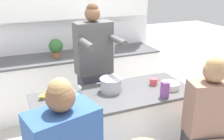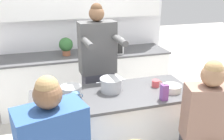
% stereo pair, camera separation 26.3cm
% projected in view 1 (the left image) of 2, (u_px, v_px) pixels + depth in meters
% --- Properties ---
extents(wall_back, '(2.98, 0.22, 2.70)m').
position_uv_depth(wall_back, '(69.00, 12.00, 4.09)').
color(wall_back, white).
rests_on(wall_back, ground_plane).
extents(back_counter, '(2.78, 0.66, 0.91)m').
position_uv_depth(back_counter, '(77.00, 80.00, 4.20)').
color(back_counter, white).
rests_on(back_counter, ground_plane).
extents(kitchen_island, '(1.74, 0.70, 0.91)m').
position_uv_depth(kitchen_island, '(114.00, 130.00, 2.82)').
color(kitchen_island, black).
rests_on(kitchen_island, ground_plane).
extents(person_cooking, '(0.46, 0.58, 1.81)m').
position_uv_depth(person_cooking, '(94.00, 79.00, 3.11)').
color(person_cooking, '#383842').
rests_on(person_cooking, ground_plane).
extents(person_seated_near, '(0.45, 0.35, 1.44)m').
position_uv_depth(person_seated_near, '(205.00, 133.00, 2.42)').
color(person_seated_near, '#333338').
rests_on(person_seated_near, ground_plane).
extents(cooking_pot, '(0.33, 0.25, 0.15)m').
position_uv_depth(cooking_pot, '(111.00, 85.00, 2.71)').
color(cooking_pot, '#B7BABC').
rests_on(cooking_pot, kitchen_island).
extents(fruit_bowl, '(0.23, 0.23, 0.07)m').
position_uv_depth(fruit_bowl, '(71.00, 91.00, 2.66)').
color(fruit_bowl, '#B7BABC').
rests_on(fruit_bowl, kitchen_island).
extents(mixing_bowl_steel, '(0.20, 0.20, 0.07)m').
position_uv_depth(mixing_bowl_steel, '(170.00, 86.00, 2.78)').
color(mixing_bowl_steel, silver).
rests_on(mixing_bowl_steel, kitchen_island).
extents(coffee_cup_near, '(0.12, 0.09, 0.08)m').
position_uv_depth(coffee_cup_near, '(154.00, 82.00, 2.88)').
color(coffee_cup_near, '#DB4C51').
rests_on(coffee_cup_near, kitchen_island).
extents(coffee_cup_far, '(0.12, 0.08, 0.09)m').
position_uv_depth(coffee_cup_far, '(78.00, 98.00, 2.47)').
color(coffee_cup_far, '#4C7099').
rests_on(coffee_cup_far, kitchen_island).
extents(banana_bunch, '(0.18, 0.13, 0.06)m').
position_uv_depth(banana_bunch, '(46.00, 96.00, 2.56)').
color(banana_bunch, yellow).
rests_on(banana_bunch, kitchen_island).
extents(juice_carton, '(0.07, 0.07, 0.18)m').
position_uv_depth(juice_carton, '(165.00, 90.00, 2.56)').
color(juice_carton, '#7A428E').
rests_on(juice_carton, kitchen_island).
extents(microwave, '(0.46, 0.38, 0.26)m').
position_uv_depth(microwave, '(97.00, 45.00, 4.09)').
color(microwave, white).
rests_on(microwave, back_counter).
extents(potted_plant, '(0.22, 0.22, 0.29)m').
position_uv_depth(potted_plant, '(56.00, 47.00, 3.87)').
color(potted_plant, '#A86042').
rests_on(potted_plant, back_counter).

